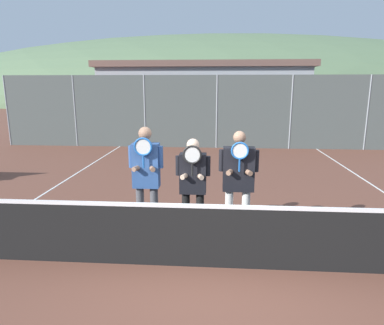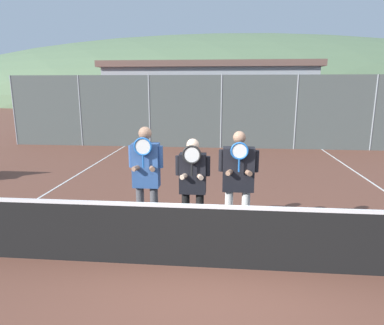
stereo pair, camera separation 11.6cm
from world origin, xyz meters
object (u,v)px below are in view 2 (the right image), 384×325
at_px(player_center_right, 238,178).
at_px(car_center, 340,119).
at_px(player_leftmost, 146,175).
at_px(car_left_of_center, 223,117).
at_px(player_center_left, 193,182).
at_px(car_far_left, 115,118).

relative_size(player_center_right, car_center, 0.41).
relative_size(player_leftmost, car_left_of_center, 0.40).
xyz_separation_m(player_center_left, car_center, (5.90, 11.51, -0.05)).
xyz_separation_m(player_center_right, car_center, (5.18, 11.52, -0.13)).
bearing_deg(player_center_right, player_center_left, 179.24).
height_order(player_center_left, car_far_left, car_far_left).
bearing_deg(car_center, player_center_left, -117.15).
relative_size(player_center_left, car_left_of_center, 0.36).
height_order(car_left_of_center, car_center, car_center).
relative_size(player_center_right, car_far_left, 0.43).
height_order(player_center_left, car_center, car_center).
relative_size(player_leftmost, car_center, 0.42).
xyz_separation_m(player_center_left, car_far_left, (-4.93, 11.35, -0.05)).
relative_size(player_leftmost, player_center_left, 1.11).
xyz_separation_m(car_far_left, car_center, (10.83, 0.16, 0.00)).
relative_size(player_center_left, car_far_left, 0.40).
height_order(car_far_left, car_left_of_center, car_far_left).
relative_size(player_center_left, car_center, 0.38).
bearing_deg(car_left_of_center, player_leftmost, -95.58).
bearing_deg(player_center_left, car_center, 62.85).
bearing_deg(car_center, car_far_left, -179.15).
bearing_deg(player_leftmost, car_far_left, 110.19).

